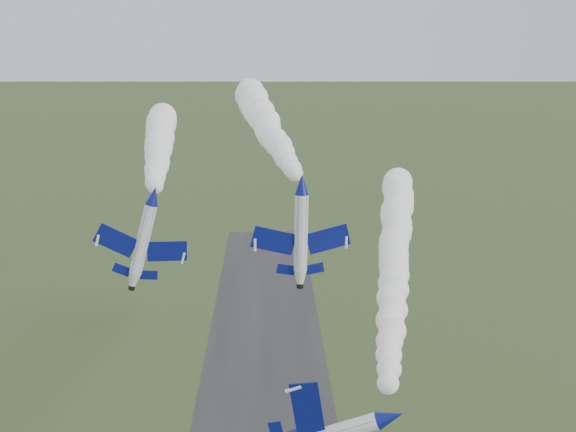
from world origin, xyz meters
name	(u,v)px	position (x,y,z in m)	size (l,w,h in m)	color
jet_lead	(391,418)	(9.73, -1.93, 34.22)	(4.76, 11.58, 8.82)	white
smoke_trail_jet_lead	(395,244)	(17.16, 35.24, 35.59)	(5.14, 70.65, 5.14)	white
jet_pair_left	(154,196)	(-10.96, 21.90, 45.34)	(9.45, 11.61, 3.60)	white
smoke_trail_jet_pair_left	(159,142)	(-15.40, 53.39, 46.08)	(5.30, 58.59, 5.30)	white
jet_pair_right	(302,184)	(4.41, 22.21, 46.39)	(10.61, 12.65, 3.11)	white
smoke_trail_jet_pair_right	(265,122)	(0.46, 60.21, 48.31)	(5.89, 71.07, 5.89)	white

